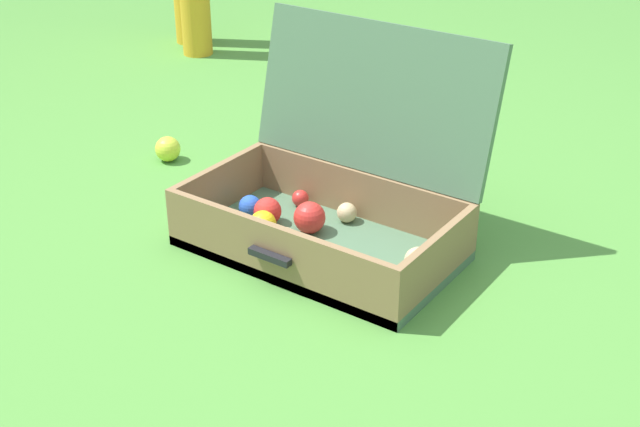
{
  "coord_description": "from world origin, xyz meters",
  "views": [
    {
      "loc": [
        1.04,
        -1.41,
        1.05
      ],
      "look_at": [
        0.01,
        0.06,
        0.11
      ],
      "focal_mm": 47.93,
      "sensor_mm": 36.0,
      "label": 1
    }
  ],
  "objects": [
    {
      "name": "ground_plane",
      "position": [
        0.0,
        0.0,
        0.0
      ],
      "size": [
        16.0,
        16.0,
        0.0
      ],
      "primitive_type": "plane",
      "color": "#4C8C38"
    },
    {
      "name": "open_suitcase",
      "position": [
        0.0,
        0.11,
        0.12
      ],
      "size": [
        0.65,
        0.49,
        0.51
      ],
      "color": "#4C7051",
      "rests_on": "ground"
    },
    {
      "name": "stray_ball_on_grass",
      "position": [
        -0.68,
        0.24,
        0.04
      ],
      "size": [
        0.08,
        0.08,
        0.08
      ],
      "primitive_type": "sphere",
      "color": "#CCDB38",
      "rests_on": "ground"
    }
  ]
}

